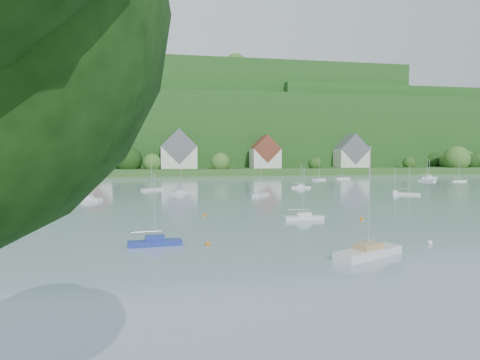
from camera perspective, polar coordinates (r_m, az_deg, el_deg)
The scene contains 15 objects.
far_shore_strip at distance 210.96m, azimuth -9.57°, elevation 1.20°, with size 600.00×60.00×3.00m, color #264B1C.
forested_ridge at distance 279.73m, azimuth -9.86°, elevation 6.08°, with size 620.00×181.22×69.89m.
village_building_0 at distance 204.05m, azimuth -25.16°, elevation 3.11°, with size 14.00×10.40×16.00m.
village_building_1 at distance 201.36m, azimuth -18.10°, elevation 3.05°, with size 12.00×9.36×14.00m.
village_building_2 at distance 199.02m, azimuth -8.07°, elevation 3.61°, with size 16.00×11.44×18.00m.
village_building_3 at distance 202.97m, azimuth 3.33°, elevation 3.39°, with size 13.00×10.40×15.50m.
village_building_4 at distance 222.02m, azimuth 14.42°, elevation 3.33°, with size 15.00×10.40×16.50m.
near_sailboat_1 at distance 44.41m, azimuth -11.14°, elevation -7.94°, with size 5.44×2.02×7.18m.
near_sailboat_2 at distance 40.53m, azimuth 16.53°, elevation -8.99°, with size 7.41×5.05×9.80m.
near_sailboat_3 at distance 61.35m, azimuth 8.36°, elevation -4.80°, with size 5.56×1.65×7.47m.
mooring_buoy_0 at distance 43.92m, azimuth -4.26°, elevation -8.56°, with size 0.49×0.49×0.49m, color orange.
mooring_buoy_1 at distance 48.43m, azimuth 23.71°, elevation -7.72°, with size 0.49×0.49×0.49m, color white.
mooring_buoy_2 at distance 62.99m, azimuth 15.68°, elevation -5.06°, with size 0.50×0.50×0.50m, color orange.
mooring_buoy_3 at distance 64.97m, azimuth -4.66°, elevation -4.70°, with size 0.48×0.48×0.48m, color orange.
far_sailboat_cluster at distance 123.50m, azimuth -5.09°, elevation -0.74°, with size 194.74×77.21×8.71m.
Camera 1 is at (-4.77, -10.77, 9.01)m, focal length 32.45 mm.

